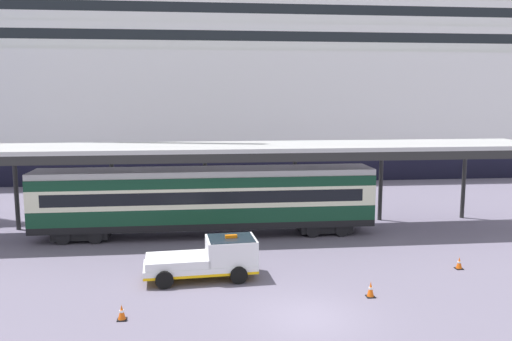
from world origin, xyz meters
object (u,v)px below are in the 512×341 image
Objects in this scene: service_truck at (211,257)px; traffic_cone_mid at (459,263)px; cruise_ship at (189,58)px; train_carriage at (206,198)px; traffic_cone_near at (371,289)px; traffic_cone_far at (122,312)px.

traffic_cone_mid is at bearing -0.39° from service_truck.
cruise_ship reaches higher than train_carriage.
traffic_cone_near reaches higher than traffic_cone_mid.
traffic_cone_near is (6.80, -10.53, -1.97)m from train_carriage.
cruise_ship is 23.27× the size of service_truck.
traffic_cone_far is (-3.37, -11.71, -2.00)m from train_carriage.
train_carriage is 12.69m from traffic_cone_near.
cruise_ship is 45.88m from traffic_cone_far.
traffic_cone_near is 6.27m from traffic_cone_mid.
traffic_cone_near is 1.13× the size of traffic_cone_mid.
train_carriage reaches higher than service_truck.
traffic_cone_near is (6.66, -3.09, -0.66)m from service_truck.
cruise_ship is 203.50× the size of traffic_cone_far.
train_carriage is 14.56m from traffic_cone_mid.
traffic_cone_far is at bearing -92.48° from cruise_ship.
service_truck is at bearing -87.70° from cruise_ship.
service_truck is at bearing 155.10° from traffic_cone_near.
traffic_cone_far is at bearing -106.06° from train_carriage.
service_truck is (0.14, -7.44, -1.31)m from train_carriage.
cruise_ship reaches higher than traffic_cone_near.
service_truck is at bearing 179.61° from traffic_cone_mid.
train_carriage is 33.11× the size of traffic_cone_far.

